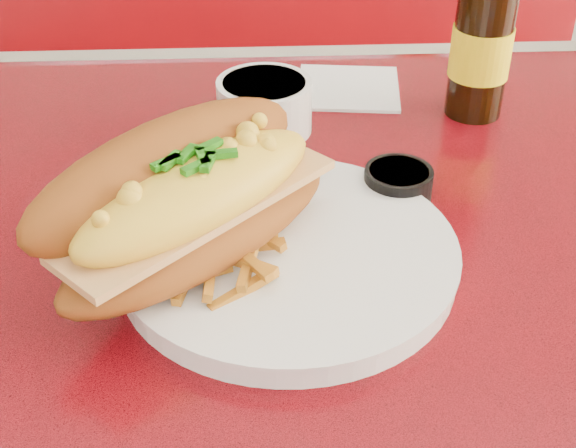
{
  "coord_description": "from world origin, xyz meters",
  "views": [
    {
      "loc": [
        -0.03,
        -0.5,
        1.16
      ],
      "look_at": [
        -0.0,
        -0.01,
        0.81
      ],
      "focal_mm": 50.0,
      "sensor_mm": 36.0,
      "label": 1
    }
  ],
  "objects_px": {
    "booth_bench_far": "(269,200)",
    "mac_hoagie": "(188,198)",
    "gravy_ramekin": "(264,104)",
    "diner_table": "(291,399)",
    "dinner_plate": "(288,255)",
    "sauce_cup_right": "(398,183)",
    "beer_bottle": "(484,30)",
    "fork": "(362,232)"
  },
  "relations": [
    {
      "from": "booth_bench_far",
      "to": "mac_hoagie",
      "type": "height_order",
      "value": "booth_bench_far"
    },
    {
      "from": "booth_bench_far",
      "to": "gravy_ramekin",
      "type": "relative_size",
      "value": 12.2
    },
    {
      "from": "diner_table",
      "to": "gravy_ramekin",
      "type": "relative_size",
      "value": 12.51
    },
    {
      "from": "dinner_plate",
      "to": "sauce_cup_right",
      "type": "height_order",
      "value": "sauce_cup_right"
    },
    {
      "from": "dinner_plate",
      "to": "beer_bottle",
      "type": "xyz_separation_m",
      "value": [
        0.2,
        0.25,
        0.08
      ]
    },
    {
      "from": "diner_table",
      "to": "fork",
      "type": "xyz_separation_m",
      "value": [
        0.06,
        0.01,
        0.18
      ]
    },
    {
      "from": "gravy_ramekin",
      "to": "booth_bench_far",
      "type": "bearing_deg",
      "value": 88.53
    },
    {
      "from": "dinner_plate",
      "to": "gravy_ramekin",
      "type": "xyz_separation_m",
      "value": [
        -0.01,
        0.22,
        0.02
      ]
    },
    {
      "from": "diner_table",
      "to": "mac_hoagie",
      "type": "height_order",
      "value": "mac_hoagie"
    },
    {
      "from": "mac_hoagie",
      "to": "beer_bottle",
      "type": "height_order",
      "value": "beer_bottle"
    },
    {
      "from": "diner_table",
      "to": "beer_bottle",
      "type": "xyz_separation_m",
      "value": [
        0.2,
        0.24,
        0.25
      ]
    },
    {
      "from": "dinner_plate",
      "to": "mac_hoagie",
      "type": "height_order",
      "value": "mac_hoagie"
    },
    {
      "from": "diner_table",
      "to": "booth_bench_far",
      "type": "bearing_deg",
      "value": 90.0
    },
    {
      "from": "dinner_plate",
      "to": "fork",
      "type": "xyz_separation_m",
      "value": [
        0.06,
        0.02,
        0.01
      ]
    },
    {
      "from": "mac_hoagie",
      "to": "sauce_cup_right",
      "type": "distance_m",
      "value": 0.2
    },
    {
      "from": "booth_bench_far",
      "to": "sauce_cup_right",
      "type": "height_order",
      "value": "booth_bench_far"
    },
    {
      "from": "dinner_plate",
      "to": "mac_hoagie",
      "type": "xyz_separation_m",
      "value": [
        -0.07,
        0.0,
        0.05
      ]
    },
    {
      "from": "fork",
      "to": "beer_bottle",
      "type": "relative_size",
      "value": 0.62
    },
    {
      "from": "booth_bench_far",
      "to": "dinner_plate",
      "type": "height_order",
      "value": "booth_bench_far"
    },
    {
      "from": "booth_bench_far",
      "to": "fork",
      "type": "relative_size",
      "value": 8.19
    },
    {
      "from": "mac_hoagie",
      "to": "gravy_ramekin",
      "type": "xyz_separation_m",
      "value": [
        0.06,
        0.22,
        -0.04
      ]
    },
    {
      "from": "mac_hoagie",
      "to": "gravy_ramekin",
      "type": "height_order",
      "value": "mac_hoagie"
    },
    {
      "from": "booth_bench_far",
      "to": "sauce_cup_right",
      "type": "distance_m",
      "value": 0.89
    },
    {
      "from": "mac_hoagie",
      "to": "beer_bottle",
      "type": "distance_m",
      "value": 0.37
    },
    {
      "from": "fork",
      "to": "sauce_cup_right",
      "type": "height_order",
      "value": "sauce_cup_right"
    },
    {
      "from": "mac_hoagie",
      "to": "sauce_cup_right",
      "type": "relative_size",
      "value": 3.68
    },
    {
      "from": "booth_bench_far",
      "to": "beer_bottle",
      "type": "bearing_deg",
      "value": -70.63
    },
    {
      "from": "fork",
      "to": "beer_bottle",
      "type": "height_order",
      "value": "beer_bottle"
    },
    {
      "from": "diner_table",
      "to": "sauce_cup_right",
      "type": "bearing_deg",
      "value": 39.38
    },
    {
      "from": "mac_hoagie",
      "to": "gravy_ramekin",
      "type": "distance_m",
      "value": 0.23
    },
    {
      "from": "diner_table",
      "to": "gravy_ramekin",
      "type": "distance_m",
      "value": 0.28
    },
    {
      "from": "gravy_ramekin",
      "to": "dinner_plate",
      "type": "bearing_deg",
      "value": -86.78
    },
    {
      "from": "gravy_ramekin",
      "to": "beer_bottle",
      "type": "xyz_separation_m",
      "value": [
        0.22,
        0.03,
        0.06
      ]
    },
    {
      "from": "diner_table",
      "to": "mac_hoagie",
      "type": "xyz_separation_m",
      "value": [
        -0.08,
        -0.01,
        0.23
      ]
    },
    {
      "from": "booth_bench_far",
      "to": "gravy_ramekin",
      "type": "xyz_separation_m",
      "value": [
        -0.02,
        -0.6,
        0.51
      ]
    },
    {
      "from": "booth_bench_far",
      "to": "mac_hoagie",
      "type": "distance_m",
      "value": 0.99
    },
    {
      "from": "fork",
      "to": "beer_bottle",
      "type": "distance_m",
      "value": 0.28
    },
    {
      "from": "diner_table",
      "to": "sauce_cup_right",
      "type": "relative_size",
      "value": 17.24
    },
    {
      "from": "booth_bench_far",
      "to": "beer_bottle",
      "type": "xyz_separation_m",
      "value": [
        0.2,
        -0.57,
        0.57
      ]
    },
    {
      "from": "mac_hoagie",
      "to": "fork",
      "type": "bearing_deg",
      "value": -37.24
    },
    {
      "from": "mac_hoagie",
      "to": "beer_bottle",
      "type": "relative_size",
      "value": 1.11
    },
    {
      "from": "dinner_plate",
      "to": "beer_bottle",
      "type": "relative_size",
      "value": 1.46
    }
  ]
}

